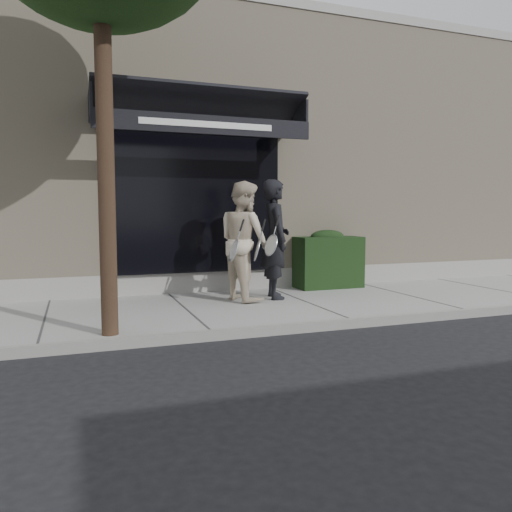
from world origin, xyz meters
name	(u,v)px	position (x,y,z in m)	size (l,w,h in m)	color
ground	(304,308)	(0.00, 0.00, 0.00)	(80.00, 80.00, 0.00)	black
sidewalk	(304,304)	(0.00, 0.00, 0.06)	(20.00, 3.00, 0.12)	#9C9C97
curb	(352,323)	(0.00, -1.55, 0.07)	(20.00, 0.10, 0.14)	gray
building_facade	(221,168)	(-0.01, 4.96, 2.74)	(14.30, 8.04, 5.64)	#C6B597
hedge	(327,260)	(1.10, 1.25, 0.66)	(1.30, 0.70, 1.14)	black
pedestrian_front	(275,239)	(-0.35, 0.43, 1.14)	(0.84, 0.87, 2.03)	black
pedestrian_back	(244,241)	(-0.90, 0.43, 1.12)	(0.96, 1.12, 1.99)	beige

